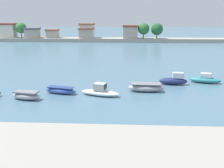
{
  "coord_description": "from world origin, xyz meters",
  "views": [
    {
      "loc": [
        15.64,
        -23.27,
        10.87
      ],
      "look_at": [
        13.73,
        12.69,
        1.17
      ],
      "focal_mm": 41.99,
      "sensor_mm": 36.0,
      "label": 1
    }
  ],
  "objects_px": {
    "moored_boat_5": "(146,87)",
    "moored_boat_7": "(205,79)",
    "moored_boat_3": "(61,90)",
    "moored_boat_6": "(174,80)",
    "moored_boat_4": "(100,92)",
    "moored_boat_2": "(26,96)"
  },
  "relations": [
    {
      "from": "moored_boat_7",
      "to": "moored_boat_3",
      "type": "bearing_deg",
      "value": -146.24
    },
    {
      "from": "moored_boat_5",
      "to": "moored_boat_7",
      "type": "xyz_separation_m",
      "value": [
        9.97,
        5.45,
        -0.02
      ]
    },
    {
      "from": "moored_boat_7",
      "to": "moored_boat_6",
      "type": "bearing_deg",
      "value": -149.51
    },
    {
      "from": "moored_boat_2",
      "to": "moored_boat_6",
      "type": "bearing_deg",
      "value": 34.82
    },
    {
      "from": "moored_boat_3",
      "to": "moored_boat_7",
      "type": "height_order",
      "value": "moored_boat_7"
    },
    {
      "from": "moored_boat_5",
      "to": "moored_boat_7",
      "type": "distance_m",
      "value": 11.36
    },
    {
      "from": "moored_boat_2",
      "to": "moored_boat_7",
      "type": "xyz_separation_m",
      "value": [
        25.83,
        10.02,
        0.03
      ]
    },
    {
      "from": "moored_boat_4",
      "to": "moored_boat_7",
      "type": "height_order",
      "value": "moored_boat_4"
    },
    {
      "from": "moored_boat_6",
      "to": "moored_boat_7",
      "type": "distance_m",
      "value": 5.47
    },
    {
      "from": "moored_boat_5",
      "to": "moored_boat_7",
      "type": "height_order",
      "value": "moored_boat_7"
    },
    {
      "from": "moored_boat_4",
      "to": "moored_boat_6",
      "type": "bearing_deg",
      "value": 45.43
    },
    {
      "from": "moored_boat_2",
      "to": "moored_boat_5",
      "type": "height_order",
      "value": "moored_boat_5"
    },
    {
      "from": "moored_boat_2",
      "to": "moored_boat_6",
      "type": "relative_size",
      "value": 0.93
    },
    {
      "from": "moored_boat_2",
      "to": "moored_boat_6",
      "type": "xyz_separation_m",
      "value": [
        20.55,
        8.62,
        0.16
      ]
    },
    {
      "from": "moored_boat_3",
      "to": "moored_boat_7",
      "type": "bearing_deg",
      "value": 30.55
    },
    {
      "from": "moored_boat_5",
      "to": "moored_boat_6",
      "type": "xyz_separation_m",
      "value": [
        4.69,
        4.04,
        0.11
      ]
    },
    {
      "from": "moored_boat_4",
      "to": "moored_boat_5",
      "type": "xyz_separation_m",
      "value": [
        6.37,
        2.38,
        -0.0
      ]
    },
    {
      "from": "moored_boat_3",
      "to": "moored_boat_5",
      "type": "height_order",
      "value": "moored_boat_5"
    },
    {
      "from": "moored_boat_3",
      "to": "moored_boat_6",
      "type": "relative_size",
      "value": 1.06
    },
    {
      "from": "moored_boat_3",
      "to": "moored_boat_7",
      "type": "xyz_separation_m",
      "value": [
        21.99,
        7.21,
        0.08
      ]
    },
    {
      "from": "moored_boat_3",
      "to": "moored_boat_7",
      "type": "distance_m",
      "value": 23.14
    },
    {
      "from": "moored_boat_2",
      "to": "moored_boat_7",
      "type": "bearing_deg",
      "value": 33.28
    }
  ]
}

